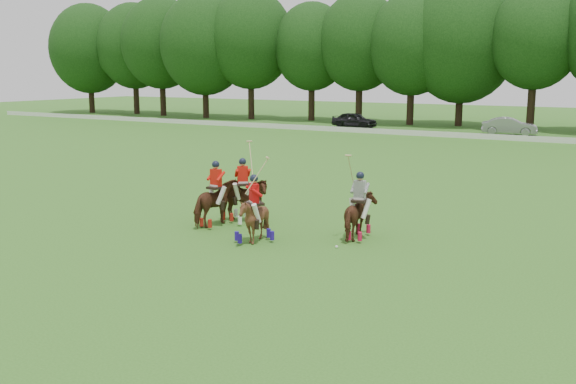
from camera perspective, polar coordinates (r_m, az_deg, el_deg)
The scene contains 10 objects.
ground at distance 17.92m, azimuth -6.12°, elevation -6.64°, with size 180.00×180.00×0.00m, color #32651D.
tree_line at distance 62.68m, azimuth 21.45°, elevation 12.64°, with size 117.98×14.32×14.75m.
boundary_rail at distance 53.01m, azimuth 18.90°, elevation 4.60°, with size 120.00×0.10×0.44m, color white.
car_left at distance 61.83m, azimuth 5.92°, elevation 6.39°, with size 1.74×4.33×1.47m, color black.
car_mid at distance 57.51m, azimuth 19.08°, elevation 5.55°, with size 1.57×4.50×1.48m, color gray.
polo_red_a at distance 22.41m, azimuth -6.38°, elevation -0.95°, with size 1.18×1.93×2.29m.
polo_red_b at distance 22.85m, azimuth -4.02°, elevation -0.67°, with size 2.09×2.07×2.85m.
polo_red_c at distance 20.12m, azimuth -3.02°, elevation -2.40°, with size 1.74×1.75×2.71m.
polo_stripe_a at distance 20.69m, azimuth 6.36°, elevation -2.06°, with size 1.11×1.82×2.72m.
polo_ball at distance 19.70m, azimuth 4.34°, elevation -4.88°, with size 0.09×0.09×0.09m, color white.
Camera 1 is at (10.15, -13.78, 5.32)m, focal length 40.00 mm.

